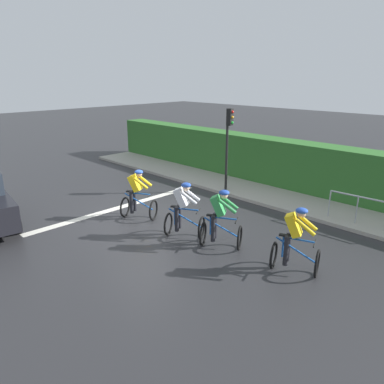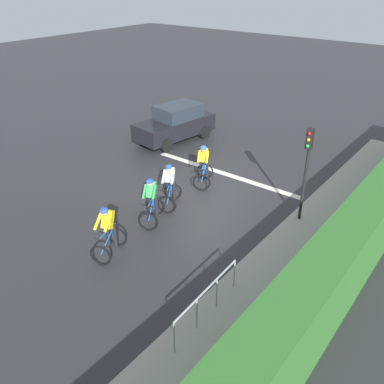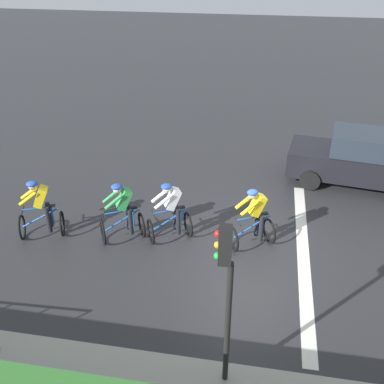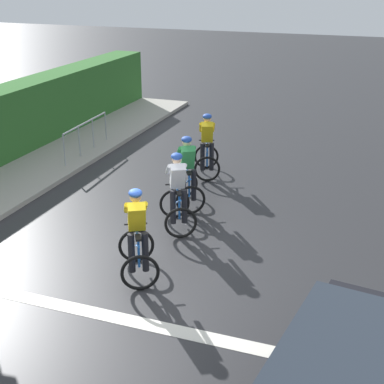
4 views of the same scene
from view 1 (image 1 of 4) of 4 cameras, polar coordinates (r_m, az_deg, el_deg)
name	(u,v)px [view 1 (image 1 of 4)]	position (r m, az deg, el deg)	size (l,w,h in m)	color
ground_plane	(144,217)	(12.37, -7.46, -3.94)	(80.00, 80.00, 0.00)	#28282B
sidewalk_kerb	(279,195)	(14.71, 13.48, -0.48)	(2.80, 21.91, 0.12)	#9E998E
stone_wall_low	(292,185)	(15.38, 15.32, 1.08)	(0.44, 21.91, 0.58)	gray
hedge_wall	(297,167)	(15.46, 16.10, 3.83)	(1.10, 21.91, 2.00)	#2D6628
road_marking_stop_line	(120,207)	(13.43, -11.09, -2.32)	(7.00, 0.30, 0.01)	silver
cyclist_lead	(295,242)	(9.03, 15.73, -7.45)	(1.01, 1.25, 1.66)	black
cyclist_second	(220,220)	(9.95, 4.40, -4.40)	(1.12, 1.27, 1.66)	black
cyclist_mid	(183,211)	(10.57, -1.36, -2.99)	(1.11, 1.27, 1.66)	black
cyclist_fourth	(137,195)	(12.07, -8.52, -0.52)	(1.12, 1.27, 1.66)	black
traffic_light_near_crossing	(228,138)	(14.36, 5.69, 8.40)	(0.22, 0.31, 3.34)	black
pedestrian_railing_kerbside	(372,207)	(12.25, 26.28, -2.17)	(0.17, 2.63, 1.03)	#999EA3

